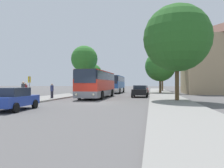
% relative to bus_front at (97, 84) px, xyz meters
% --- Properties ---
extents(ground_plane, '(300.00, 300.00, 0.00)m').
position_rel_bus_front_xyz_m(ground_plane, '(1.55, -7.22, -1.78)').
color(ground_plane, '#565454').
rests_on(ground_plane, ground).
extents(sidewalk_left, '(4.00, 120.00, 0.15)m').
position_rel_bus_front_xyz_m(sidewalk_left, '(-5.45, -7.22, -1.70)').
color(sidewalk_left, gray).
rests_on(sidewalk_left, ground_plane).
extents(sidewalk_right, '(4.00, 120.00, 0.15)m').
position_rel_bus_front_xyz_m(sidewalk_right, '(8.55, -7.22, -1.70)').
color(sidewalk_right, gray).
rests_on(sidewalk_right, ground_plane).
extents(bus_front, '(2.97, 11.29, 3.32)m').
position_rel_bus_front_xyz_m(bus_front, '(0.00, 0.00, 0.00)').
color(bus_front, gray).
rests_on(bus_front, ground_plane).
extents(bus_middle, '(2.85, 10.27, 3.28)m').
position_rel_bus_front_xyz_m(bus_middle, '(-0.12, 14.82, -0.02)').
color(bus_middle, silver).
rests_on(bus_middle, ground_plane).
extents(parked_car_left_curb, '(2.22, 4.02, 1.50)m').
position_rel_bus_front_xyz_m(parked_car_left_curb, '(-2.32, -13.95, -1.00)').
color(parked_car_left_curb, '#233D9E').
rests_on(parked_car_left_curb, ground_plane).
extents(parked_car_right_near, '(2.15, 4.09, 1.56)m').
position_rel_bus_front_xyz_m(parked_car_right_near, '(5.29, 2.28, -0.97)').
color(parked_car_right_near, black).
rests_on(parked_car_right_near, ground_plane).
extents(parked_car_right_far, '(2.04, 4.18, 1.46)m').
position_rel_bus_front_xyz_m(parked_car_right_far, '(5.33, 10.90, -1.01)').
color(parked_car_right_far, red).
rests_on(parked_car_right_far, ground_plane).
extents(bus_stop_sign, '(0.08, 0.45, 2.38)m').
position_rel_bus_front_xyz_m(bus_stop_sign, '(-4.89, -7.63, -0.14)').
color(bus_stop_sign, gray).
rests_on(bus_stop_sign, sidewalk_left).
extents(pedestrian_waiting_near, '(0.36, 0.36, 1.72)m').
position_rel_bus_front_xyz_m(pedestrian_waiting_near, '(-6.23, -6.12, -0.76)').
color(pedestrian_waiting_near, '#23232D').
rests_on(pedestrian_waiting_near, sidewalk_left).
extents(pedestrian_waiting_far, '(0.36, 0.36, 1.85)m').
position_rel_bus_front_xyz_m(pedestrian_waiting_far, '(-5.65, -7.47, -0.68)').
color(pedestrian_waiting_far, '#23232D').
rests_on(pedestrian_waiting_far, sidewalk_left).
extents(pedestrian_walking_back, '(0.36, 0.36, 1.65)m').
position_rel_bus_front_xyz_m(pedestrian_walking_back, '(-4.39, -3.79, -0.80)').
color(pedestrian_walking_back, '#23232D').
rests_on(pedestrian_walking_back, sidewalk_left).
extents(tree_left_near, '(4.94, 4.94, 8.76)m').
position_rel_bus_front_xyz_m(tree_left_near, '(-5.57, 12.22, 4.64)').
color(tree_left_near, '#47331E').
rests_on(tree_left_near, sidewalk_left).
extents(tree_left_far, '(4.02, 4.02, 6.23)m').
position_rel_bus_front_xyz_m(tree_left_far, '(-6.55, 22.06, 2.58)').
color(tree_left_far, '#513D23').
rests_on(tree_left_far, sidewalk_left).
extents(tree_right_near, '(5.55, 5.55, 7.63)m').
position_rel_bus_front_xyz_m(tree_right_near, '(8.39, 13.87, 3.22)').
color(tree_right_near, brown).
rests_on(tree_right_near, sidewalk_right).
extents(tree_right_mid, '(4.26, 4.26, 8.16)m').
position_rel_bus_front_xyz_m(tree_right_mid, '(9.41, 26.50, 4.37)').
color(tree_right_mid, brown).
rests_on(tree_right_mid, sidewalk_right).
extents(tree_right_far, '(6.61, 6.61, 9.43)m').
position_rel_bus_front_xyz_m(tree_right_far, '(9.25, -4.74, 4.49)').
color(tree_right_far, '#513D23').
rests_on(tree_right_far, sidewalk_right).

